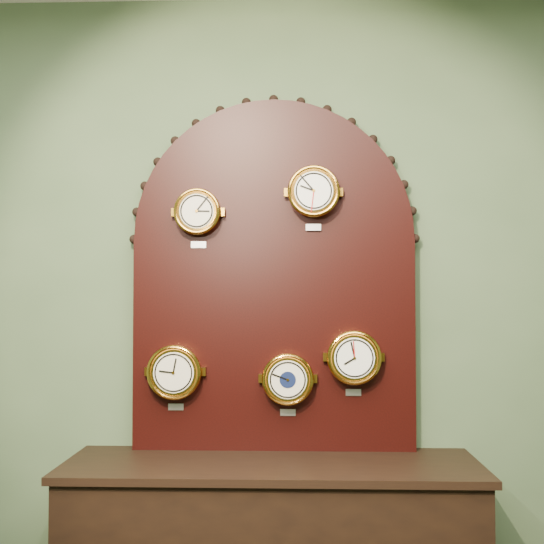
{
  "coord_description": "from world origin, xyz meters",
  "views": [
    {
      "loc": [
        0.09,
        -0.52,
        1.48
      ],
      "look_at": [
        0.0,
        2.25,
        1.58
      ],
      "focal_mm": 45.73,
      "sensor_mm": 36.0,
      "label": 1
    }
  ],
  "objects_px": {
    "display_board": "(274,263)",
    "hygrometer": "(175,372)",
    "roman_clock": "(198,212)",
    "barometer": "(288,379)",
    "tide_clock": "(354,357)",
    "arabic_clock": "(314,192)"
  },
  "relations": [
    {
      "from": "display_board",
      "to": "hygrometer",
      "type": "height_order",
      "value": "display_board"
    },
    {
      "from": "roman_clock",
      "to": "barometer",
      "type": "bearing_deg",
      "value": -0.1
    },
    {
      "from": "tide_clock",
      "to": "display_board",
      "type": "bearing_deg",
      "value": 168.84
    },
    {
      "from": "roman_clock",
      "to": "tide_clock",
      "type": "height_order",
      "value": "roman_clock"
    },
    {
      "from": "display_board",
      "to": "arabic_clock",
      "type": "relative_size",
      "value": 5.67
    },
    {
      "from": "display_board",
      "to": "roman_clock",
      "type": "height_order",
      "value": "display_board"
    },
    {
      "from": "display_board",
      "to": "roman_clock",
      "type": "distance_m",
      "value": 0.39
    },
    {
      "from": "roman_clock",
      "to": "tide_clock",
      "type": "distance_m",
      "value": 0.9
    },
    {
      "from": "hygrometer",
      "to": "barometer",
      "type": "relative_size",
      "value": 1.05
    },
    {
      "from": "barometer",
      "to": "arabic_clock",
      "type": "bearing_deg",
      "value": 0.04
    },
    {
      "from": "hygrometer",
      "to": "barometer",
      "type": "height_order",
      "value": "hygrometer"
    },
    {
      "from": "display_board",
      "to": "tide_clock",
      "type": "height_order",
      "value": "display_board"
    },
    {
      "from": "hygrometer",
      "to": "tide_clock",
      "type": "xyz_separation_m",
      "value": [
        0.75,
        0.0,
        0.06
      ]
    },
    {
      "from": "display_board",
      "to": "barometer",
      "type": "xyz_separation_m",
      "value": [
        0.06,
        -0.07,
        -0.49
      ]
    },
    {
      "from": "display_board",
      "to": "tide_clock",
      "type": "relative_size",
      "value": 5.52
    },
    {
      "from": "barometer",
      "to": "hygrometer",
      "type": "bearing_deg",
      "value": -179.98
    },
    {
      "from": "arabic_clock",
      "to": "tide_clock",
      "type": "height_order",
      "value": "arabic_clock"
    },
    {
      "from": "roman_clock",
      "to": "hygrometer",
      "type": "height_order",
      "value": "roman_clock"
    },
    {
      "from": "arabic_clock",
      "to": "display_board",
      "type": "bearing_deg",
      "value": 158.74
    },
    {
      "from": "display_board",
      "to": "tide_clock",
      "type": "bearing_deg",
      "value": -11.16
    },
    {
      "from": "arabic_clock",
      "to": "barometer",
      "type": "bearing_deg",
      "value": -179.96
    },
    {
      "from": "hygrometer",
      "to": "tide_clock",
      "type": "relative_size",
      "value": 1.01
    }
  ]
}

